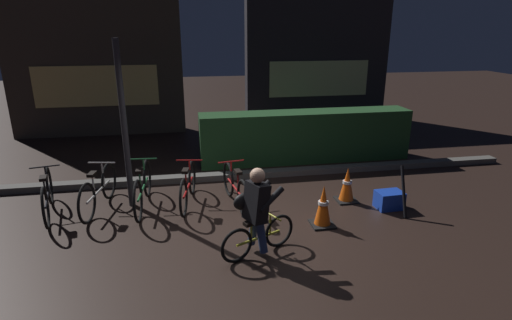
{
  "coord_description": "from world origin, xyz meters",
  "views": [
    {
      "loc": [
        -0.92,
        -5.59,
        2.97
      ],
      "look_at": [
        0.2,
        0.6,
        0.9
      ],
      "focal_mm": 28.69,
      "sensor_mm": 36.0,
      "label": 1
    }
  ],
  "objects_px": {
    "parked_bike_leftmost": "(47,195)",
    "parked_bike_left_mid": "(99,190)",
    "traffic_cone_near": "(323,206)",
    "cyclist": "(256,212)",
    "traffic_cone_far": "(347,185)",
    "blue_crate": "(389,200)",
    "parked_bike_center_right": "(188,186)",
    "parked_bike_right_mid": "(235,188)",
    "closed_umbrella": "(404,192)",
    "street_post": "(124,127)",
    "parked_bike_center_left": "(143,188)"
  },
  "relations": [
    {
      "from": "street_post",
      "to": "parked_bike_center_left",
      "type": "relative_size",
      "value": 1.61
    },
    {
      "from": "parked_bike_right_mid",
      "to": "traffic_cone_near",
      "type": "height_order",
      "value": "parked_bike_right_mid"
    },
    {
      "from": "closed_umbrella",
      "to": "blue_crate",
      "type": "bearing_deg",
      "value": 27.94
    },
    {
      "from": "blue_crate",
      "to": "traffic_cone_far",
      "type": "bearing_deg",
      "value": 145.28
    },
    {
      "from": "parked_bike_center_left",
      "to": "parked_bike_right_mid",
      "type": "relative_size",
      "value": 1.09
    },
    {
      "from": "street_post",
      "to": "parked_bike_center_right",
      "type": "bearing_deg",
      "value": -7.25
    },
    {
      "from": "parked_bike_center_left",
      "to": "parked_bike_left_mid",
      "type": "bearing_deg",
      "value": 89.03
    },
    {
      "from": "traffic_cone_far",
      "to": "blue_crate",
      "type": "height_order",
      "value": "traffic_cone_far"
    },
    {
      "from": "traffic_cone_near",
      "to": "traffic_cone_far",
      "type": "bearing_deg",
      "value": 48.41
    },
    {
      "from": "closed_umbrella",
      "to": "traffic_cone_near",
      "type": "bearing_deg",
      "value": 102.76
    },
    {
      "from": "parked_bike_left_mid",
      "to": "parked_bike_center_right",
      "type": "xyz_separation_m",
      "value": [
        1.48,
        -0.05,
        -0.01
      ]
    },
    {
      "from": "parked_bike_leftmost",
      "to": "traffic_cone_far",
      "type": "xyz_separation_m",
      "value": [
        5.03,
        -0.34,
        -0.05
      ]
    },
    {
      "from": "street_post",
      "to": "parked_bike_leftmost",
      "type": "relative_size",
      "value": 1.72
    },
    {
      "from": "parked_bike_leftmost",
      "to": "parked_bike_left_mid",
      "type": "bearing_deg",
      "value": -97.35
    },
    {
      "from": "parked_bike_leftmost",
      "to": "parked_bike_center_right",
      "type": "height_order",
      "value": "parked_bike_leftmost"
    },
    {
      "from": "street_post",
      "to": "parked_bike_leftmost",
      "type": "xyz_separation_m",
      "value": [
        -1.29,
        -0.15,
        -1.05
      ]
    },
    {
      "from": "parked_bike_leftmost",
      "to": "traffic_cone_far",
      "type": "height_order",
      "value": "parked_bike_leftmost"
    },
    {
      "from": "blue_crate",
      "to": "street_post",
      "type": "bearing_deg",
      "value": 168.27
    },
    {
      "from": "cyclist",
      "to": "parked_bike_left_mid",
      "type": "bearing_deg",
      "value": 116.37
    },
    {
      "from": "traffic_cone_near",
      "to": "parked_bike_leftmost",
      "type": "bearing_deg",
      "value": 165.0
    },
    {
      "from": "parked_bike_leftmost",
      "to": "traffic_cone_near",
      "type": "height_order",
      "value": "parked_bike_leftmost"
    },
    {
      "from": "street_post",
      "to": "parked_bike_center_right",
      "type": "distance_m",
      "value": 1.45
    },
    {
      "from": "parked_bike_right_mid",
      "to": "parked_bike_left_mid",
      "type": "bearing_deg",
      "value": 75.39
    },
    {
      "from": "blue_crate",
      "to": "parked_bike_center_right",
      "type": "bearing_deg",
      "value": 167.0
    },
    {
      "from": "blue_crate",
      "to": "closed_umbrella",
      "type": "height_order",
      "value": "closed_umbrella"
    },
    {
      "from": "parked_bike_leftmost",
      "to": "parked_bike_left_mid",
      "type": "height_order",
      "value": "parked_bike_leftmost"
    },
    {
      "from": "blue_crate",
      "to": "closed_umbrella",
      "type": "distance_m",
      "value": 0.37
    },
    {
      "from": "parked_bike_left_mid",
      "to": "closed_umbrella",
      "type": "relative_size",
      "value": 1.91
    },
    {
      "from": "parked_bike_left_mid",
      "to": "traffic_cone_near",
      "type": "distance_m",
      "value": 3.73
    },
    {
      "from": "parked_bike_right_mid",
      "to": "parked_bike_center_right",
      "type": "bearing_deg",
      "value": 67.15
    },
    {
      "from": "parked_bike_left_mid",
      "to": "blue_crate",
      "type": "bearing_deg",
      "value": -89.0
    },
    {
      "from": "parked_bike_left_mid",
      "to": "parked_bike_center_right",
      "type": "distance_m",
      "value": 1.48
    },
    {
      "from": "street_post",
      "to": "parked_bike_left_mid",
      "type": "height_order",
      "value": "street_post"
    },
    {
      "from": "traffic_cone_far",
      "to": "parked_bike_right_mid",
      "type": "bearing_deg",
      "value": 175.57
    },
    {
      "from": "parked_bike_center_left",
      "to": "closed_umbrella",
      "type": "height_order",
      "value": "parked_bike_center_left"
    },
    {
      "from": "parked_bike_center_left",
      "to": "blue_crate",
      "type": "bearing_deg",
      "value": -96.7
    },
    {
      "from": "traffic_cone_near",
      "to": "traffic_cone_far",
      "type": "relative_size",
      "value": 1.06
    },
    {
      "from": "street_post",
      "to": "closed_umbrella",
      "type": "distance_m",
      "value": 4.69
    },
    {
      "from": "traffic_cone_near",
      "to": "closed_umbrella",
      "type": "height_order",
      "value": "closed_umbrella"
    },
    {
      "from": "cyclist",
      "to": "parked_bike_leftmost",
      "type": "bearing_deg",
      "value": 124.99
    },
    {
      "from": "parked_bike_right_mid",
      "to": "closed_umbrella",
      "type": "distance_m",
      "value": 2.78
    },
    {
      "from": "blue_crate",
      "to": "cyclist",
      "type": "distance_m",
      "value": 2.75
    },
    {
      "from": "parked_bike_leftmost",
      "to": "traffic_cone_near",
      "type": "distance_m",
      "value": 4.45
    },
    {
      "from": "blue_crate",
      "to": "closed_umbrella",
      "type": "bearing_deg",
      "value": -68.8
    },
    {
      "from": "cyclist",
      "to": "traffic_cone_near",
      "type": "bearing_deg",
      "value": 3.79
    },
    {
      "from": "traffic_cone_near",
      "to": "closed_umbrella",
      "type": "relative_size",
      "value": 0.78
    },
    {
      "from": "parked_bike_center_right",
      "to": "traffic_cone_far",
      "type": "bearing_deg",
      "value": -87.36
    },
    {
      "from": "parked_bike_center_right",
      "to": "closed_umbrella",
      "type": "distance_m",
      "value": 3.61
    },
    {
      "from": "traffic_cone_near",
      "to": "traffic_cone_far",
      "type": "xyz_separation_m",
      "value": [
        0.72,
        0.82,
        -0.02
      ]
    },
    {
      "from": "parked_bike_left_mid",
      "to": "traffic_cone_near",
      "type": "bearing_deg",
      "value": -98.52
    }
  ]
}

